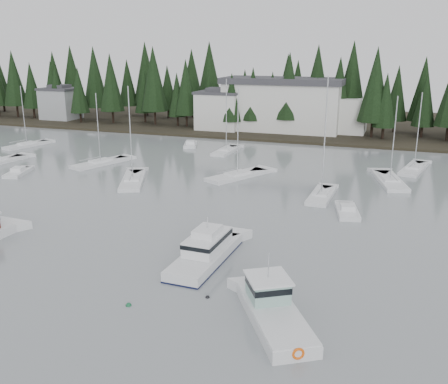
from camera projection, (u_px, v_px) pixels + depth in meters
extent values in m
plane|color=gray|center=(55.00, 347.00, 30.30)|extent=(260.00, 260.00, 0.00)
cube|color=black|center=(317.00, 124.00, 118.10)|extent=(240.00, 54.00, 1.00)
cube|color=silver|center=(219.00, 112.00, 106.37)|extent=(9.00, 7.00, 7.50)
cube|color=#38383D|center=(219.00, 93.00, 105.25)|extent=(9.54, 7.42, 0.50)
cube|color=#38383D|center=(219.00, 90.00, 105.09)|extent=(4.95, 3.85, 0.80)
cube|color=#999EA0|center=(61.00, 104.00, 121.68)|extent=(8.00, 7.00, 7.00)
cube|color=#38383D|center=(59.00, 89.00, 120.63)|extent=(8.48, 7.42, 0.50)
cube|color=#38383D|center=(59.00, 86.00, 120.46)|extent=(4.40, 3.85, 0.80)
cube|color=silver|center=(282.00, 106.00, 104.58)|extent=(24.00, 10.00, 10.00)
cube|color=#38383D|center=(283.00, 81.00, 103.10)|extent=(25.00, 11.00, 1.20)
cube|color=silver|center=(341.00, 115.00, 102.98)|extent=(10.00, 8.00, 7.00)
cube|color=silver|center=(205.00, 259.00, 42.44)|extent=(3.43, 10.17, 1.47)
cube|color=black|center=(205.00, 261.00, 42.47)|extent=(3.46, 10.22, 0.20)
cube|color=white|center=(207.00, 242.00, 42.49)|extent=(2.72, 5.32, 1.33)
cube|color=black|center=(207.00, 238.00, 42.40)|extent=(2.78, 5.37, 0.37)
cube|color=white|center=(207.00, 231.00, 42.22)|extent=(1.95, 2.68, 0.60)
cylinder|color=#A5A8AD|center=(207.00, 223.00, 42.02)|extent=(0.10, 0.10, 1.01)
cube|color=silver|center=(275.00, 322.00, 32.87)|extent=(7.18, 9.09, 1.43)
cube|color=silver|center=(275.00, 311.00, 32.65)|extent=(7.04, 8.91, 0.13)
cube|color=#8CB7AB|center=(268.00, 289.00, 34.09)|extent=(3.52, 3.56, 1.54)
cube|color=white|center=(268.00, 278.00, 33.86)|extent=(3.96, 4.02, 0.13)
cube|color=black|center=(268.00, 285.00, 34.00)|extent=(3.59, 3.63, 0.44)
cylinder|color=#A5A8AD|center=(269.00, 265.00, 33.60)|extent=(0.08, 0.08, 1.75)
torus|color=#F2590C|center=(298.00, 354.00, 28.61)|extent=(0.74, 0.53, 0.77)
cube|color=silver|center=(27.00, 146.00, 91.32)|extent=(4.20, 9.21, 1.05)
cube|color=white|center=(27.00, 143.00, 91.14)|extent=(2.30, 3.31, 0.30)
cylinder|color=#A5A8AD|center=(24.00, 115.00, 89.71)|extent=(0.14, 0.14, 10.39)
cube|color=silver|center=(390.00, 183.00, 66.98)|extent=(5.35, 10.54, 1.05)
cube|color=white|center=(390.00, 178.00, 66.80)|extent=(2.83, 3.85, 0.30)
cylinder|color=#A5A8AD|center=(394.00, 138.00, 65.29)|extent=(0.14, 0.14, 11.00)
cube|color=silver|center=(101.00, 165.00, 77.33)|extent=(5.65, 10.01, 1.05)
cube|color=white|center=(100.00, 160.00, 77.15)|extent=(2.82, 3.71, 0.30)
cylinder|color=#A5A8AD|center=(98.00, 128.00, 75.72)|extent=(0.14, 0.14, 10.40)
cube|color=silver|center=(226.00, 152.00, 86.23)|extent=(2.88, 8.44, 1.05)
cube|color=white|center=(226.00, 149.00, 86.05)|extent=(1.91, 2.90, 0.30)
cylinder|color=#A5A8AD|center=(226.00, 115.00, 84.41)|extent=(0.14, 0.14, 11.92)
cube|color=silver|center=(133.00, 182.00, 67.28)|extent=(6.68, 10.54, 1.05)
cube|color=white|center=(133.00, 178.00, 67.10)|extent=(3.18, 3.99, 0.30)
cylinder|color=#A5A8AD|center=(130.00, 133.00, 65.42)|extent=(0.14, 0.14, 12.23)
cube|color=silver|center=(321.00, 198.00, 60.37)|extent=(2.68, 8.20, 1.05)
cube|color=white|center=(322.00, 193.00, 60.19)|extent=(1.80, 2.81, 0.30)
cylinder|color=#A5A8AD|center=(325.00, 137.00, 58.28)|extent=(0.14, 0.14, 13.90)
cube|color=silver|center=(238.00, 177.00, 69.72)|extent=(7.23, 10.18, 1.05)
cube|color=white|center=(238.00, 173.00, 69.54)|extent=(3.40, 3.95, 0.30)
cylinder|color=#A5A8AD|center=(238.00, 132.00, 67.93)|extent=(0.14, 0.14, 11.71)
cube|color=silver|center=(414.00, 170.00, 73.65)|extent=(4.58, 9.94, 1.05)
cube|color=white|center=(414.00, 166.00, 73.47)|extent=(2.46, 3.58, 0.30)
cylinder|color=#A5A8AD|center=(418.00, 130.00, 71.98)|extent=(0.14, 0.14, 10.84)
cube|color=silver|center=(19.00, 174.00, 71.36)|extent=(3.79, 6.07, 0.90)
cube|color=white|center=(18.00, 169.00, 71.17)|extent=(1.97, 2.18, 0.55)
cube|color=silver|center=(347.00, 213.00, 54.50)|extent=(3.37, 5.83, 0.90)
cube|color=white|center=(348.00, 207.00, 54.30)|extent=(1.85, 2.04, 0.55)
cube|color=silver|center=(190.00, 146.00, 91.53)|extent=(3.76, 5.59, 0.90)
cube|color=white|center=(190.00, 142.00, 91.33)|extent=(1.95, 2.05, 0.55)
sphere|color=#145933|center=(129.00, 306.00, 35.15)|extent=(0.42, 0.42, 0.42)
sphere|color=black|center=(208.00, 298.00, 36.27)|extent=(0.33, 0.33, 0.33)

